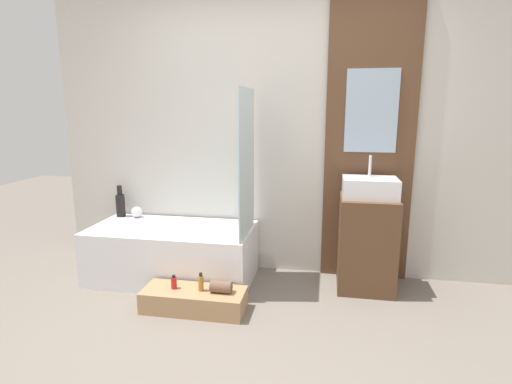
% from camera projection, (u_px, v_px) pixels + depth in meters
% --- Properties ---
extents(ground_plane, '(12.00, 12.00, 0.00)m').
position_uv_depth(ground_plane, '(242.00, 370.00, 2.36)').
color(ground_plane, slate).
extents(wall_tiled_back, '(4.20, 0.06, 2.60)m').
position_uv_depth(wall_tiled_back, '(278.00, 133.00, 3.62)').
color(wall_tiled_back, beige).
rests_on(wall_tiled_back, ground_plane).
extents(wall_wood_accent, '(0.76, 0.04, 2.60)m').
position_uv_depth(wall_wood_accent, '(370.00, 133.00, 3.42)').
color(wall_wood_accent, brown).
rests_on(wall_wood_accent, ground_plane).
extents(bathtub, '(1.44, 0.71, 0.48)m').
position_uv_depth(bathtub, '(173.00, 253.00, 3.60)').
color(bathtub, white).
rests_on(bathtub, ground_plane).
extents(glass_shower_screen, '(0.01, 0.60, 1.20)m').
position_uv_depth(glass_shower_screen, '(247.00, 163.00, 3.27)').
color(glass_shower_screen, silver).
rests_on(glass_shower_screen, bathtub).
extents(wooden_step_bench, '(0.78, 0.30, 0.16)m').
position_uv_depth(wooden_step_bench, '(194.00, 300.00, 3.05)').
color(wooden_step_bench, '#A87F56').
rests_on(wooden_step_bench, ground_plane).
extents(vanity_cabinet, '(0.46, 0.46, 0.80)m').
position_uv_depth(vanity_cabinet, '(367.00, 243.00, 3.38)').
color(vanity_cabinet, brown).
rests_on(vanity_cabinet, ground_plane).
extents(sink, '(0.44, 0.33, 0.34)m').
position_uv_depth(sink, '(370.00, 188.00, 3.28)').
color(sink, white).
rests_on(sink, vanity_cabinet).
extents(vase_tall_dark, '(0.09, 0.09, 0.31)m').
position_uv_depth(vase_tall_dark, '(120.00, 204.00, 3.89)').
color(vase_tall_dark, black).
rests_on(vase_tall_dark, bathtub).
extents(vase_round_light, '(0.11, 0.11, 0.11)m').
position_uv_depth(vase_round_light, '(137.00, 212.00, 3.86)').
color(vase_round_light, white).
rests_on(vase_round_light, bathtub).
extents(bottle_soap_primary, '(0.04, 0.04, 0.11)m').
position_uv_depth(bottle_soap_primary, '(174.00, 282.00, 3.05)').
color(bottle_soap_primary, red).
rests_on(bottle_soap_primary, wooden_step_bench).
extents(bottle_soap_secondary, '(0.04, 0.04, 0.14)m').
position_uv_depth(bottle_soap_secondary, '(201.00, 283.00, 3.01)').
color(bottle_soap_secondary, '#B2752D').
rests_on(bottle_soap_secondary, wooden_step_bench).
extents(towel_roll, '(0.16, 0.09, 0.09)m').
position_uv_depth(towel_roll, '(221.00, 287.00, 2.99)').
color(towel_roll, brown).
rests_on(towel_roll, wooden_step_bench).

